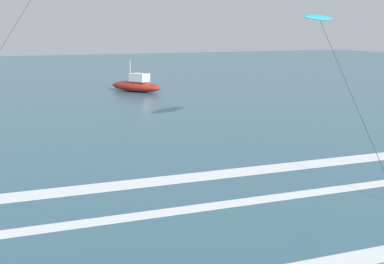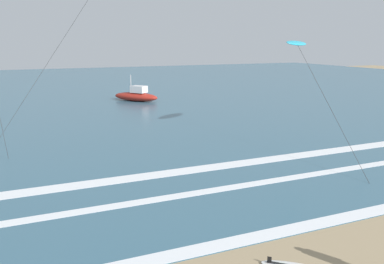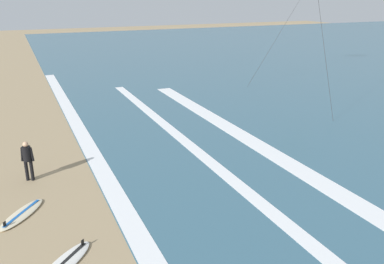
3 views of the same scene
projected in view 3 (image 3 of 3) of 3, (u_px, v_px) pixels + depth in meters
name	position (u px, v px, depth m)	size (l,w,h in m)	color
wave_foam_shoreline	(135.00, 230.00, 12.24)	(53.84, 0.72, 0.01)	white
wave_foam_mid_break	(313.00, 246.00, 11.45)	(44.98, 0.59, 0.01)	white
wave_foam_outer_break	(370.00, 212.00, 13.24)	(39.79, 1.00, 0.01)	white
surfer_foreground_main	(27.00, 157.00, 15.22)	(0.32, 0.50, 1.60)	black
surfboard_right_spare	(22.00, 214.00, 13.05)	(2.03, 1.76, 0.25)	beige
surfboard_foreground_flat	(65.00, 263.00, 10.68)	(1.91, 1.90, 0.25)	silver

